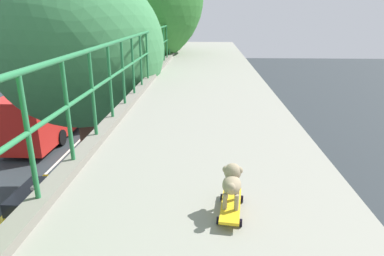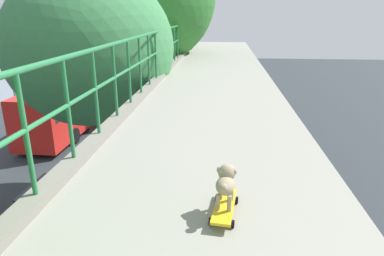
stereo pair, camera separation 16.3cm
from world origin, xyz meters
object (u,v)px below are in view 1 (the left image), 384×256
(car_yellow_cab_fifth, at_px, (42,205))
(city_bus, at_px, (60,102))
(small_dog, at_px, (232,180))
(toy_skateboard, at_px, (231,205))

(car_yellow_cab_fifth, height_order, city_bus, city_bus)
(car_yellow_cab_fifth, xyz_separation_m, small_dog, (6.36, -8.39, 5.56))
(city_bus, relative_size, toy_skateboard, 20.45)
(car_yellow_cab_fifth, relative_size, small_dog, 11.65)
(car_yellow_cab_fifth, height_order, toy_skateboard, toy_skateboard)
(city_bus, bearing_deg, toy_skateboard, -62.43)
(city_bus, height_order, toy_skateboard, toy_skateboard)
(city_bus, distance_m, toy_skateboard, 22.35)
(city_bus, xyz_separation_m, toy_skateboard, (10.16, -19.45, 4.24))
(city_bus, distance_m, small_dog, 22.36)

